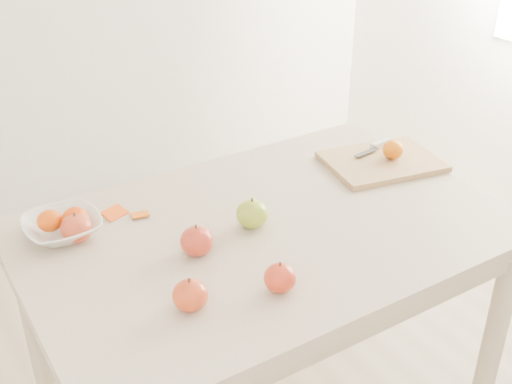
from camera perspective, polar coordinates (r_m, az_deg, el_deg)
table at (r=1.66m, az=0.92°, el=-5.80°), size 1.20×0.80×0.75m
cutting_board at (r=1.94m, az=11.12°, el=2.66°), size 0.36×0.29×0.02m
board_tangerine at (r=1.93m, az=12.08°, el=3.71°), size 0.06×0.06×0.05m
fruit_bowl at (r=1.63m, az=-16.83°, el=-3.00°), size 0.18×0.18×0.05m
bowl_tangerine_near at (r=1.62m, az=-17.87°, el=-2.44°), size 0.06×0.06×0.05m
bowl_tangerine_far at (r=1.61m, az=-15.77°, el=-2.28°), size 0.06×0.06×0.06m
orange_peel_a at (r=1.69m, az=-12.44°, el=-1.95°), size 0.07×0.06×0.01m
orange_peel_b at (r=1.67m, az=-10.27°, el=-2.06°), size 0.05×0.04×0.01m
paring_knife at (r=2.00m, az=10.82°, el=4.14°), size 0.17×0.05×0.01m
apple_green at (r=1.58m, az=-0.34°, el=-1.95°), size 0.08×0.08×0.07m
apple_red_b at (r=1.49m, az=-5.28°, el=-4.35°), size 0.08×0.08×0.07m
apple_red_d at (r=1.33m, az=-5.88°, el=-9.12°), size 0.07×0.07×0.07m
apple_red_a at (r=1.59m, az=-15.67°, el=-3.13°), size 0.08×0.08×0.07m
apple_red_e at (r=1.37m, az=2.14°, el=-7.64°), size 0.07×0.07×0.06m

